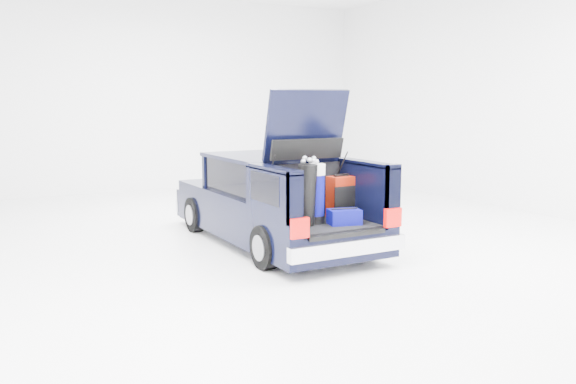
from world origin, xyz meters
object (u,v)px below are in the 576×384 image
car (270,202)px  blue_golf_bag (315,193)px  red_suitcase (341,197)px  blue_duffel (344,217)px  black_golf_bag (306,195)px

car → blue_golf_bag: 1.58m
car → red_suitcase: car is taller
car → blue_golf_bag: size_ratio=4.92×
blue_golf_bag → blue_duffel: blue_golf_bag is taller
black_golf_bag → blue_duffel: (0.51, -0.18, -0.33)m
red_suitcase → black_golf_bag: 0.85m
car → blue_duffel: bearing=-82.9°
red_suitcase → black_golf_bag: black_golf_bag is taller
car → black_golf_bag: bearing=-99.6°
red_suitcase → blue_duffel: red_suitcase is taller
black_golf_bag → blue_golf_bag: size_ratio=1.01×
red_suitcase → blue_golf_bag: blue_golf_bag is taller
red_suitcase → blue_golf_bag: bearing=-164.0°
blue_golf_bag → blue_duffel: (0.30, -0.29, -0.32)m
car → red_suitcase: bearing=-69.5°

